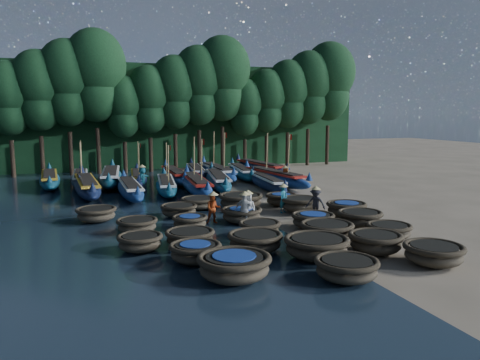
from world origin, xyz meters
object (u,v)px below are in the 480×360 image
object	(u,v)px
coracle_19	(346,208)
fisherman_4	(245,209)
coracle_4	(434,253)
coracle_5	(195,252)
coracle_2	(347,268)
long_boat_3	(130,189)
long_boat_9	(50,179)
coracle_10	(140,242)
fisherman_2	(213,207)
fisherman_5	(142,178)
long_boat_8	(275,177)
long_boat_14	(196,172)
fisherman_3	(316,202)
long_boat_2	(87,186)
coracle_6	(255,241)
long_boat_17	(260,168)
long_boat_11	(111,177)
long_boat_4	(166,185)
long_boat_16	(241,172)
coracle_18	(300,204)
coracle_20	(96,214)
fisherman_6	(285,177)
coracle_12	(260,228)
fisherman_1	(283,197)
coracle_14	(360,218)
coracle_22	(199,203)
long_boat_7	(267,183)
coracle_13	(313,220)
coracle_1	(234,266)
coracle_3	(376,242)
long_boat_12	(138,178)
fisherman_0	(248,207)
coracle_23	(241,200)
long_boat_5	(196,185)
coracle_17	(241,214)
long_boat_15	(217,172)
coracle_11	(190,237)
long_boat_10	(81,178)
coracle_9	(389,230)
coracle_21	(179,210)
coracle_15	(137,225)
coracle_8	(327,231)

from	to	relation	value
coracle_19	fisherman_4	bearing A→B (deg)	-178.10
coracle_4	coracle_5	size ratio (longest dim) A/B	1.27
coracle_2	long_boat_3	world-z (taller)	long_boat_3
long_boat_9	coracle_10	bearing A→B (deg)	-80.30
coracle_5	fisherman_2	xyz separation A→B (m)	(2.34, 5.63, 0.39)
fisherman_5	long_boat_8	bearing A→B (deg)	-73.94
long_boat_14	fisherman_3	distance (m)	16.75
coracle_10	long_boat_2	bearing A→B (deg)	96.33
coracle_6	long_boat_17	size ratio (longest dim) A/B	0.28
long_boat_11	long_boat_14	bearing A→B (deg)	18.70
fisherman_3	long_boat_4	bearing A→B (deg)	162.89
long_boat_16	coracle_18	bearing A→B (deg)	-88.36
long_boat_11	fisherman_4	bearing A→B (deg)	-66.15
coracle_20	fisherman_6	xyz separation A→B (m)	(13.37, 6.42, 0.42)
long_boat_14	coracle_6	bearing A→B (deg)	-90.34
coracle_12	fisherman_1	bearing A→B (deg)	53.95
coracle_14	fisherman_1	size ratio (longest dim) A/B	1.26
coracle_22	coracle_12	bearing A→B (deg)	-81.94
long_boat_7	coracle_20	bearing A→B (deg)	-147.55
coracle_20	fisherman_2	bearing A→B (deg)	-22.96
coracle_13	long_boat_9	bearing A→B (deg)	124.51
coracle_1	coracle_3	distance (m)	6.16
coracle_19	fisherman_2	xyz separation A→B (m)	(-6.96, 0.93, 0.37)
long_boat_12	fisherman_0	world-z (taller)	long_boat_12
coracle_23	long_boat_5	world-z (taller)	long_boat_5
coracle_17	long_boat_15	xyz separation A→B (m)	(3.27, 14.85, 0.19)
coracle_11	long_boat_4	distance (m)	13.03
coracle_2	long_boat_5	distance (m)	17.75
coracle_22	coracle_23	bearing A→B (deg)	-18.14
long_boat_10	fisherman_2	distance (m)	16.11
coracle_9	long_boat_11	distance (m)	22.12
coracle_6	long_boat_11	bearing A→B (deg)	101.48
coracle_21	long_boat_4	bearing A→B (deg)	84.14
coracle_21	long_boat_14	size ratio (longest dim) A/B	0.25
long_boat_4	fisherman_1	bearing A→B (deg)	-52.00
long_boat_9	fisherman_4	bearing A→B (deg)	-62.68
coracle_3	coracle_5	size ratio (longest dim) A/B	1.15
coracle_6	coracle_15	world-z (taller)	coracle_6
long_boat_8	fisherman_6	xyz separation A→B (m)	(0.25, -1.32, 0.22)
long_boat_3	long_boat_11	size ratio (longest dim) A/B	0.88
coracle_15	long_boat_9	bearing A→B (deg)	105.25
coracle_4	long_boat_10	distance (m)	26.38
long_boat_2	long_boat_4	bearing A→B (deg)	-13.76
coracle_9	long_boat_10	world-z (taller)	long_boat_10
coracle_14	long_boat_10	size ratio (longest dim) A/B	0.28
fisherman_3	coracle_21	bearing A→B (deg)	-159.80
coracle_23	long_boat_9	size ratio (longest dim) A/B	0.36
coracle_23	coracle_18	bearing A→B (deg)	-35.71
long_boat_8	fisherman_5	bearing A→B (deg)	165.93
coracle_8	coracle_15	distance (m)	8.44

